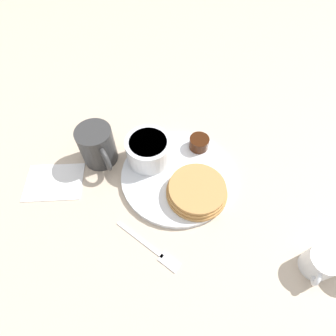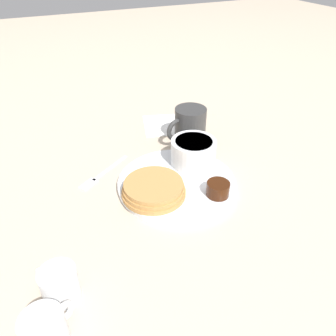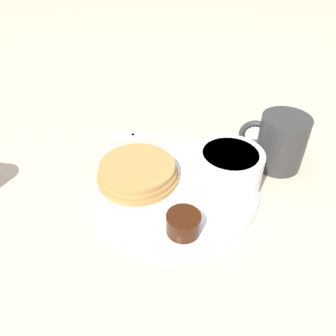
# 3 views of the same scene
# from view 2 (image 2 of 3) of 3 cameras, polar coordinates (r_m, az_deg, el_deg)

# --- Properties ---
(ground_plane) EXTENTS (4.00, 4.00, 0.00)m
(ground_plane) POSITION_cam_2_polar(r_m,az_deg,el_deg) (0.69, 1.53, -3.03)
(ground_plane) COLOR #C6B299
(plate) EXTENTS (0.25, 0.25, 0.01)m
(plate) POSITION_cam_2_polar(r_m,az_deg,el_deg) (0.69, 1.54, -2.63)
(plate) COLOR white
(plate) RESTS_ON ground_plane
(pancake_stack) EXTENTS (0.13, 0.13, 0.03)m
(pancake_stack) POSITION_cam_2_polar(r_m,az_deg,el_deg) (0.64, -2.51, -3.64)
(pancake_stack) COLOR #B78447
(pancake_stack) RESTS_ON plate
(bowl) EXTENTS (0.10, 0.10, 0.06)m
(bowl) POSITION_cam_2_polar(r_m,az_deg,el_deg) (0.72, 4.44, 2.92)
(bowl) COLOR white
(bowl) RESTS_ON plate
(syrup_cup) EXTENTS (0.05, 0.05, 0.03)m
(syrup_cup) POSITION_cam_2_polar(r_m,az_deg,el_deg) (0.64, 8.69, -3.62)
(syrup_cup) COLOR #38190A
(syrup_cup) RESTS_ON plate
(butter_ramekin) EXTENTS (0.04, 0.04, 0.04)m
(butter_ramekin) POSITION_cam_2_polar(r_m,az_deg,el_deg) (0.73, 5.87, 2.14)
(butter_ramekin) COLOR white
(butter_ramekin) RESTS_ON plate
(coffee_mug) EXTENTS (0.08, 0.11, 0.09)m
(coffee_mug) POSITION_cam_2_polar(r_m,az_deg,el_deg) (0.81, 3.74, 7.30)
(coffee_mug) COLOR #333333
(coffee_mug) RESTS_ON ground_plane
(creamer_pitcher_near) EXTENTS (0.06, 0.06, 0.05)m
(creamer_pitcher_near) POSITION_cam_2_polar(r_m,az_deg,el_deg) (0.51, -18.40, -18.56)
(creamer_pitcher_near) COLOR white
(creamer_pitcher_near) RESTS_ON ground_plane
(creamer_pitcher_far) EXTENTS (0.06, 0.07, 0.06)m
(creamer_pitcher_far) POSITION_cam_2_polar(r_m,az_deg,el_deg) (0.48, -20.58, -25.06)
(creamer_pitcher_far) COLOR white
(creamer_pitcher_far) RESTS_ON ground_plane
(fork) EXTENTS (0.09, 0.13, 0.00)m
(fork) POSITION_cam_2_polar(r_m,az_deg,el_deg) (0.73, -11.81, -1.26)
(fork) COLOR silver
(fork) RESTS_ON ground_plane
(napkin) EXTENTS (0.15, 0.12, 0.00)m
(napkin) POSITION_cam_2_polar(r_m,az_deg,el_deg) (0.91, -1.23, 7.54)
(napkin) COLOR white
(napkin) RESTS_ON ground_plane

